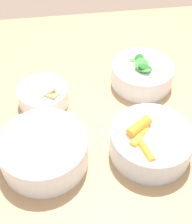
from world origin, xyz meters
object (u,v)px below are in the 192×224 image
object	(u,v)px
bowl_beans_hotdog	(44,151)
bowl_cookies	(44,94)
bowl_carrots	(151,141)
bowl_greens	(142,73)

from	to	relation	value
bowl_beans_hotdog	bowl_cookies	bearing A→B (deg)	-91.05
bowl_carrots	bowl_greens	bearing A→B (deg)	-99.60
bowl_carrots	bowl_cookies	world-z (taller)	bowl_carrots
bowl_carrots	bowl_beans_hotdog	bearing A→B (deg)	-2.06
bowl_beans_hotdog	bowl_carrots	bearing A→B (deg)	177.94
bowl_carrots	bowl_greens	size ratio (longest dim) A/B	1.09
bowl_carrots	bowl_cookies	size ratio (longest dim) A/B	1.38
bowl_greens	bowl_cookies	bearing A→B (deg)	8.43
bowl_beans_hotdog	bowl_greens	bearing A→B (deg)	-140.40
bowl_greens	bowl_beans_hotdog	xyz separation A→B (m)	(0.26, 0.22, -0.00)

